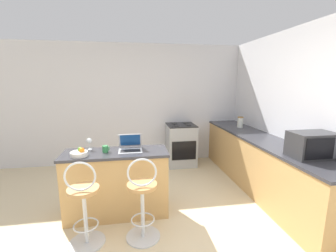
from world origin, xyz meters
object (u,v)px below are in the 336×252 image
Objects in this scene: bar_stool_far at (142,201)px; storage_jar at (240,122)px; bar_stool_near at (84,206)px; stove_range at (181,145)px; laptop at (130,146)px; mug_blue at (298,143)px; microwave at (312,145)px; mug_green at (105,149)px; fruit_bowl at (80,153)px; wine_glass_short at (89,141)px.

bar_stool_far is 2.79m from storage_jar.
stove_range is (1.59, 2.29, -0.02)m from bar_stool_near.
laptop is (-0.12, 0.61, 0.48)m from bar_stool_far.
storage_jar is at bearing 97.33° from mug_blue.
bar_stool_near reaches higher than stove_range.
mug_blue is at bearing 67.82° from microwave.
mug_blue is (1.29, -1.88, 0.50)m from stove_range.
microwave is (2.06, -0.04, 0.58)m from bar_stool_far.
bar_stool_near is 2.75m from microwave.
storage_jar reaches higher than laptop.
mug_green is at bearing -128.92° from stove_range.
stove_range is at bearing 51.08° from mug_green.
microwave is 0.50m from mug_blue.
microwave is at bearing -64.76° from stove_range.
fruit_bowl reaches higher than mug_blue.
mug_green is (-2.50, 0.61, -0.11)m from microwave.
microwave is at bearing -90.19° from storage_jar.
microwave is (2.69, -0.04, 0.58)m from bar_stool_near.
stove_range is at bearing 57.41° from laptop.
microwave is at bearing -13.68° from mug_green.
mug_blue reaches higher than mug_green.
wine_glass_short is 2.94m from storage_jar.
laptop is 2.28m from microwave.
mug_blue is (2.87, 0.41, 0.47)m from bar_stool_near.
storage_jar reaches higher than wine_glass_short.
mug_blue is at bearing 10.37° from bar_stool_far.
microwave is 2.44× the size of fruit_bowl.
wine_glass_short is (0.07, 0.26, 0.08)m from fruit_bowl.
stove_range is at bearing 55.31° from bar_stool_near.
storage_jar reaches higher than fruit_bowl.
bar_stool_near is at bearing -87.14° from wine_glass_short.
mug_green is at bearing 128.19° from bar_stool_far.
bar_stool_far is at bearing -31.63° from fruit_bowl.
wine_glass_short is (-1.62, -1.57, 0.56)m from stove_range.
fruit_bowl is at bearing 103.62° from bar_stool_near.
microwave reaches higher than storage_jar.
bar_stool_far is 3.27× the size of laptop.
mug_green is 2.69m from mug_blue.
wine_glass_short is at bearing 132.85° from bar_stool_far.
bar_stool_far is (0.63, 0.00, 0.00)m from bar_stool_near.
stove_range is (1.08, 1.68, -0.50)m from laptop.
microwave is 2.83m from wine_glass_short.
microwave reaches higher than bar_stool_far.
bar_stool_far is 2.33m from mug_blue.
fruit_bowl is 0.32m from mug_green.
bar_stool_near is at bearing -108.69° from mug_green.
fruit_bowl is 0.28m from wine_glass_short.
laptop is 2.06m from stove_range.
mug_blue is 1.41m from storage_jar.
microwave is 5.55× the size of mug_green.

